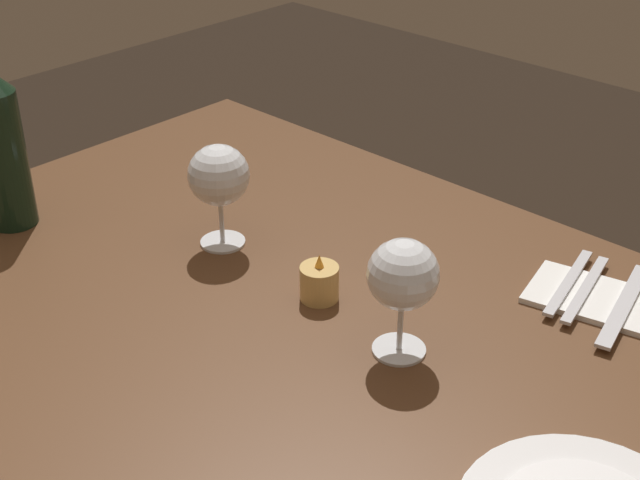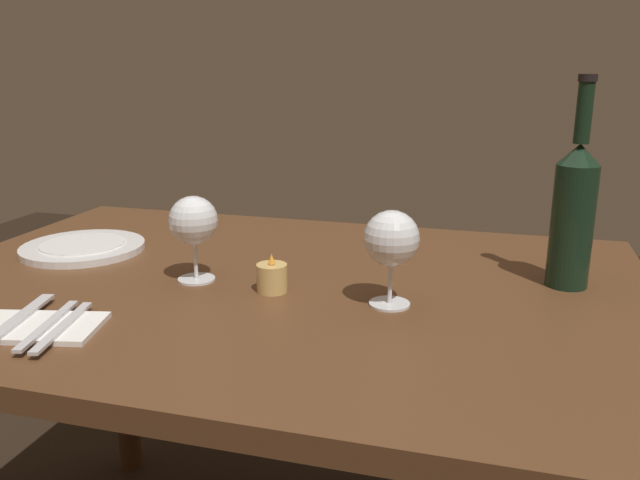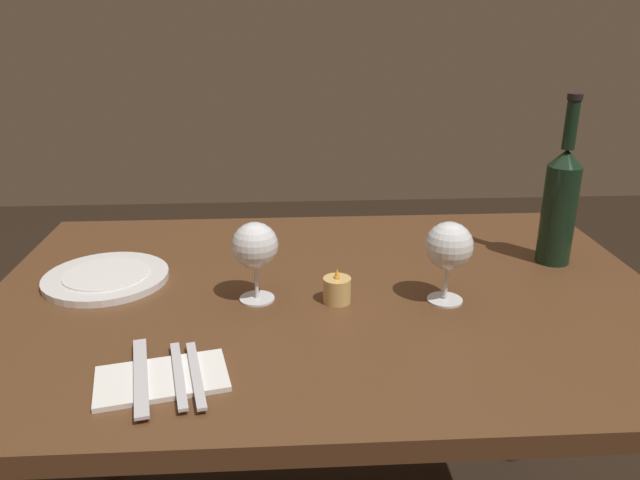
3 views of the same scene
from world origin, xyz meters
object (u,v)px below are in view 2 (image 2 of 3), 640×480
at_px(folded_napkin, 34,327).
at_px(table_knife, 16,321).
at_px(wine_glass_left, 391,240).
at_px(fork_inner, 48,325).
at_px(fork_outer, 63,327).
at_px(wine_glass_right, 193,222).
at_px(dinner_plate, 83,247).
at_px(wine_bottle, 574,210).
at_px(votive_candle, 272,279).

relative_size(folded_napkin, table_knife, 1.00).
bearing_deg(wine_glass_left, table_knife, 24.91).
bearing_deg(fork_inner, fork_outer, 180.00).
xyz_separation_m(wine_glass_left, table_knife, (0.51, 0.24, -0.10)).
relative_size(wine_glass_left, table_knife, 0.74).
relative_size(wine_glass_right, dinner_plate, 0.62).
xyz_separation_m(wine_bottle, folded_napkin, (0.76, 0.41, -0.13)).
height_order(fork_outer, table_knife, same).
xyz_separation_m(wine_bottle, fork_outer, (0.71, 0.41, -0.12)).
xyz_separation_m(wine_glass_left, fork_outer, (0.43, 0.24, -0.10)).
bearing_deg(table_knife, fork_inner, 180.00).
height_order(dinner_plate, fork_inner, dinner_plate).
distance_m(dinner_plate, fork_inner, 0.42).
relative_size(votive_candle, fork_inner, 0.37).
relative_size(wine_bottle, table_knife, 1.71).
bearing_deg(wine_bottle, wine_glass_left, 32.20).
relative_size(wine_glass_right, folded_napkin, 0.73).
relative_size(folded_napkin, fork_outer, 1.17).
xyz_separation_m(dinner_plate, table_knife, (-0.15, 0.37, 0.00)).
height_order(wine_bottle, dinner_plate, wine_bottle).
xyz_separation_m(wine_glass_left, fork_inner, (0.46, 0.24, -0.10)).
distance_m(votive_candle, folded_napkin, 0.37).
height_order(votive_candle, fork_outer, votive_candle).
xyz_separation_m(dinner_plate, fork_outer, (-0.23, 0.37, 0.00)).
xyz_separation_m(wine_glass_right, folded_napkin, (0.13, 0.26, -0.10)).
bearing_deg(wine_glass_right, fork_outer, 73.12).
bearing_deg(fork_inner, votive_candle, -135.95).
height_order(wine_glass_left, wine_bottle, wine_bottle).
bearing_deg(wine_bottle, folded_napkin, 28.52).
xyz_separation_m(wine_glass_right, dinner_plate, (0.31, -0.10, -0.10)).
distance_m(fork_outer, table_knife, 0.08).
distance_m(wine_glass_right, dinner_plate, 0.34).
bearing_deg(wine_bottle, dinner_plate, 2.83).
xyz_separation_m(dinner_plate, folded_napkin, (-0.18, 0.37, -0.00)).
bearing_deg(wine_glass_left, fork_outer, 28.83).
bearing_deg(folded_napkin, wine_glass_left, -153.74).
bearing_deg(fork_outer, dinner_plate, -58.41).
distance_m(wine_bottle, table_knife, 0.90).
xyz_separation_m(wine_glass_right, table_knife, (0.16, 0.26, -0.10)).
bearing_deg(wine_glass_left, dinner_plate, -11.14).
distance_m(wine_bottle, fork_inner, 0.85).
relative_size(votive_candle, dinner_plate, 0.27).
relative_size(wine_bottle, votive_candle, 5.33).
height_order(folded_napkin, fork_outer, fork_outer).
height_order(votive_candle, dinner_plate, votive_candle).
relative_size(wine_glass_left, fork_outer, 0.87).
height_order(wine_glass_right, fork_outer, wine_glass_right).
bearing_deg(wine_glass_right, wine_bottle, -166.65).
xyz_separation_m(votive_candle, dinner_plate, (0.45, -0.12, -0.02)).
relative_size(wine_bottle, fork_inner, 2.00).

